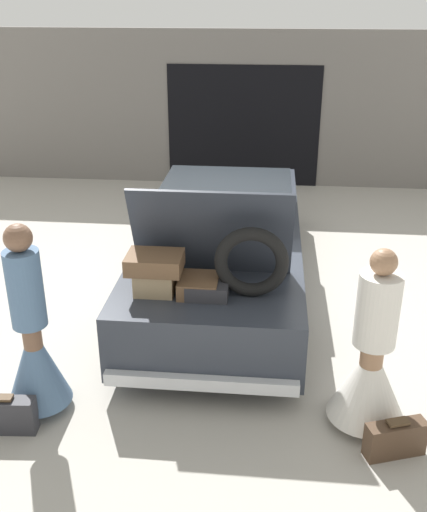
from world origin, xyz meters
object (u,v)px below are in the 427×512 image
at_px(car, 224,242).
at_px(suitcase_beside_right_person, 395,439).
at_px(person_left, 34,346).
at_px(person_right, 371,366).
at_px(suitcase_beside_left_person, 4,415).

relative_size(car, suitcase_beside_right_person, 9.70).
bearing_deg(suitcase_beside_right_person, person_left, 174.31).
xyz_separation_m(person_left, person_right, (2.85, 0.08, -0.06)).
xyz_separation_m(person_right, suitcase_beside_left_person, (-3.04, -0.42, -0.41)).
xyz_separation_m(car, person_left, (-1.42, -2.58, 0.05)).
distance_m(person_right, suitcase_beside_left_person, 3.10).
bearing_deg(person_right, suitcase_beside_left_person, 106.36).
bearing_deg(car, person_left, -118.93).
distance_m(person_right, suitcase_beside_right_person, 0.60).
distance_m(car, suitcase_beside_left_person, 3.36).
bearing_deg(suitcase_beside_left_person, car, 61.05).
bearing_deg(person_left, car, 164.60).
height_order(car, suitcase_beside_left_person, car).
height_order(suitcase_beside_left_person, suitcase_beside_right_person, suitcase_beside_left_person).
height_order(person_left, suitcase_beside_right_person, person_left).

